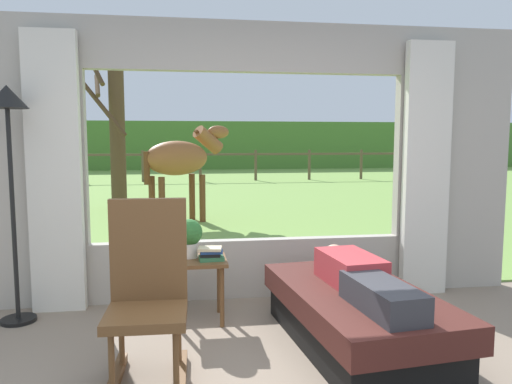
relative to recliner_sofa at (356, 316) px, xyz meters
name	(u,v)px	position (x,y,z in m)	size (l,w,h in m)	color
back_wall_with_window	(249,166)	(-0.62, 1.24, 1.03)	(5.20, 0.12, 2.55)	#ADA599
curtain_panel_left	(55,174)	(-2.31, 1.10, 0.98)	(0.44, 0.10, 2.40)	silver
curtain_panel_right	(426,170)	(1.07, 1.10, 0.98)	(0.44, 0.10, 2.40)	silver
outdoor_pasture_lawn	(203,187)	(-0.62, 12.14, -0.21)	(36.00, 21.68, 0.02)	#759E47
distant_hill_ridge	(195,145)	(-0.62, 21.98, 0.98)	(36.00, 2.00, 2.40)	#4D7C31
recliner_sofa	(356,316)	(0.00, 0.00, 0.00)	(1.08, 1.79, 0.42)	black
reclining_person	(360,277)	(0.00, -0.05, 0.30)	(0.40, 1.44, 0.22)	#B23338
rocking_chair	(148,293)	(-1.45, -0.26, 0.33)	(0.50, 0.69, 1.12)	brown
side_table	(200,270)	(-1.10, 0.67, 0.21)	(0.44, 0.44, 0.52)	brown
potted_plant	(189,236)	(-1.18, 0.73, 0.48)	(0.22, 0.22, 0.32)	silver
book_stack	(211,254)	(-1.01, 0.60, 0.35)	(0.22, 0.17, 0.11)	#337247
floor_lamp_left	(9,132)	(-2.58, 0.86, 1.33)	(0.32, 0.32, 1.91)	black
horse	(181,159)	(-1.26, 5.41, 0.94)	(1.69, 1.31, 1.73)	brown
pasture_tree	(116,133)	(-2.61, 7.33, 1.40)	(1.07, 1.21, 3.64)	#4C3823
pasture_fence_line	(200,161)	(-0.62, 14.24, 0.53)	(16.10, 0.10, 1.10)	brown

